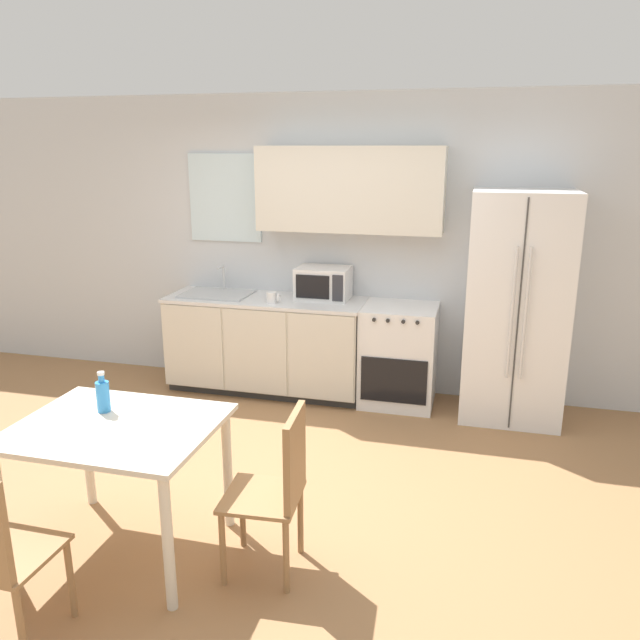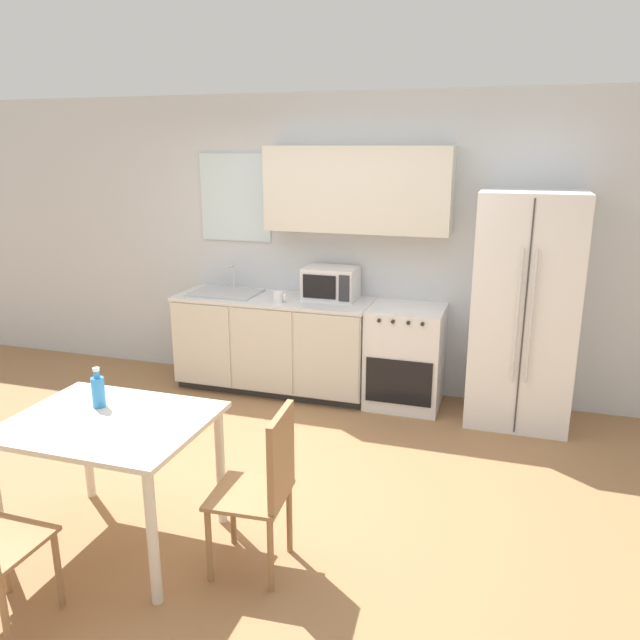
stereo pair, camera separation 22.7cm
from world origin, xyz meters
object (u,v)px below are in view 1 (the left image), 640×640
object	(u,v)px
dining_chair_side	(280,482)
microwave	(324,283)
refrigerator	(516,308)
dining_table	(118,443)
drink_bottle	(103,395)
coffee_mug	(272,298)
oven_range	(399,355)

from	to	relation	value
dining_chair_side	microwave	bearing A→B (deg)	5.28
refrigerator	dining_table	world-z (taller)	refrigerator
drink_bottle	coffee_mug	bearing A→B (deg)	83.23
microwave	dining_table	distance (m)	2.69
dining_table	drink_bottle	size ratio (longest dim) A/B	4.52
dining_chair_side	refrigerator	bearing A→B (deg)	-31.09
microwave	drink_bottle	size ratio (longest dim) A/B	1.98
oven_range	dining_chair_side	bearing A→B (deg)	-96.87
oven_range	drink_bottle	bearing A→B (deg)	-119.88
drink_bottle	refrigerator	bearing A→B (deg)	45.24
oven_range	drink_bottle	xyz separation A→B (m)	(-1.37, -2.39, 0.43)
dining_table	drink_bottle	xyz separation A→B (m)	(-0.16, 0.14, 0.21)
oven_range	coffee_mug	size ratio (longest dim) A/B	7.30
dining_table	drink_bottle	world-z (taller)	drink_bottle
microwave	dining_table	size ratio (longest dim) A/B	0.44
oven_range	microwave	bearing A→B (deg)	173.05
refrigerator	oven_range	bearing A→B (deg)	177.73
dining_chair_side	drink_bottle	bearing A→B (deg)	81.20
oven_range	coffee_mug	world-z (taller)	coffee_mug
microwave	refrigerator	bearing A→B (deg)	-4.27
dining_table	dining_chair_side	bearing A→B (deg)	2.75
oven_range	refrigerator	size ratio (longest dim) A/B	0.47
refrigerator	dining_table	size ratio (longest dim) A/B	1.77
oven_range	coffee_mug	bearing A→B (deg)	-170.58
oven_range	dining_table	world-z (taller)	oven_range
coffee_mug	drink_bottle	xyz separation A→B (m)	(-0.26, -2.21, -0.07)
oven_range	microwave	distance (m)	0.94
oven_range	microwave	size ratio (longest dim) A/B	1.89
microwave	drink_bottle	bearing A→B (deg)	-104.94
coffee_mug	dining_table	xyz separation A→B (m)	(-0.10, -2.34, -0.28)
microwave	coffee_mug	distance (m)	0.49
oven_range	dining_table	xyz separation A→B (m)	(-1.22, -2.53, 0.22)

